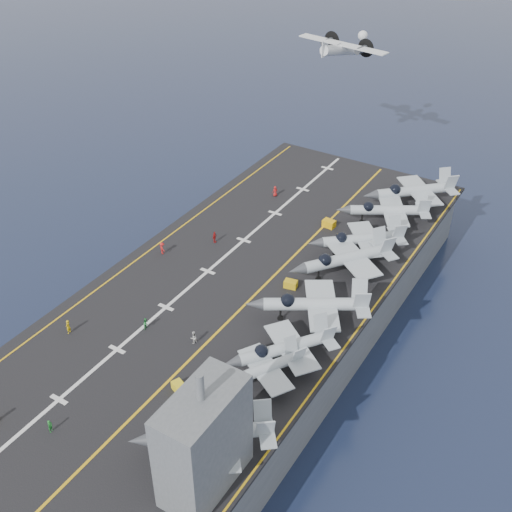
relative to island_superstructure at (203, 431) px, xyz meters
The scene contains 27 objects.
ground 38.02m from the island_superstructure, 116.57° to the left, with size 500.00×500.00×0.00m, color #142135.
hull 35.94m from the island_superstructure, 116.57° to the left, with size 36.00×90.00×10.00m, color #56595E.
flight_deck 34.41m from the island_superstructure, 116.57° to the left, with size 38.00×92.00×0.40m, color black.
foul_line 33.17m from the island_superstructure, 111.80° to the left, with size 0.35×90.00×0.02m, color gold.
landing_centerline 37.38m from the island_superstructure, 124.99° to the left, with size 0.50×90.00×0.02m, color silver.
deck_edge_port 44.50m from the island_superstructure, 136.85° to the left, with size 0.25×90.00×0.02m, color gold.
deck_edge_stbd 31.12m from the island_superstructure, 83.35° to the left, with size 0.25×90.00×0.02m, color gold.
island_superstructure is the anchor object (origin of this frame).
fighter_jet_1 6.24m from the island_superstructure, 115.69° to the left, with size 18.33×17.50×5.31m, color gray, non-canonical shape.
fighter_jet_2 15.58m from the island_superstructure, 99.51° to the left, with size 14.13×15.68×4.54m, color #98A2A7, non-canonical shape.
fighter_jet_3 19.97m from the island_superstructure, 94.93° to the left, with size 16.38×17.42×5.04m, color #9AA3AA, non-canonical shape.
fighter_jet_4 28.87m from the island_superstructure, 94.73° to the left, with size 19.72×17.94×5.70m, color #9FA6AF, non-canonical shape.
fighter_jet_5 40.77m from the island_superstructure, 94.62° to the left, with size 18.64×19.77×5.72m, color #989FA9, non-canonical shape.
fighter_jet_6 47.10m from the island_superstructure, 94.46° to the left, with size 17.96×17.45×5.23m, color #9CA3AA, non-canonical shape.
fighter_jet_7 57.33m from the island_superstructure, 93.51° to the left, with size 18.26×16.51×5.28m, color gray, non-canonical shape.
fighter_jet_8 65.48m from the island_superstructure, 91.81° to the left, with size 19.53×19.37×5.73m, color #9399A2, non-canonical shape.
tow_cart_a 14.82m from the island_superstructure, 139.46° to the left, with size 2.14×1.80×1.09m, color gold, non-canonical shape.
tow_cart_b 34.88m from the island_superstructure, 104.53° to the left, with size 2.03×1.52×1.11m, color gold, non-canonical shape.
tow_cart_c 52.55m from the island_superstructure, 102.46° to the left, with size 2.13×1.49×1.21m, color #E1A50C, non-canonical shape.
crew_1 30.67m from the island_superstructure, 162.18° to the left, with size 1.09×1.39×2.04m, color gold.
crew_2 26.34m from the island_superstructure, 143.39° to the left, with size 0.81×1.10×1.68m, color #29893C.
crew_3 42.85m from the island_superstructure, 134.50° to the left, with size 1.42×1.23×1.99m, color #B21919.
crew_4 45.02m from the island_superstructure, 123.59° to the left, with size 0.88×1.22×1.91m, color #B21919.
crew_5 60.58m from the island_superstructure, 113.55° to the left, with size 1.33×1.37×1.91m, color #B21919.
crew_6 19.82m from the island_superstructure, 168.40° to the right, with size 0.84×1.10×1.65m, color #1D7F29.
crew_7 22.03m from the island_superstructure, 129.71° to the left, with size 1.04×1.27×1.83m, color silver.
transport_plane 94.47m from the island_superstructure, 107.65° to the left, with size 22.62×17.21×4.87m, color silver, non-canonical shape.
Camera 1 is at (40.80, -62.26, 66.29)m, focal length 45.00 mm.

